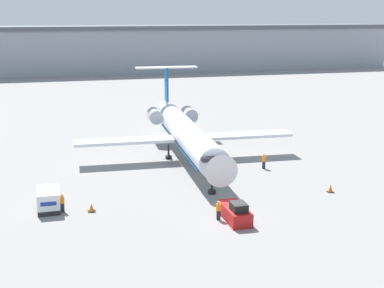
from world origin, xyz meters
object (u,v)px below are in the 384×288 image
airplane_main (186,133)px  worker_near_tug (219,210)px  pushback_tug (235,212)px  traffic_cone_right (330,188)px  worker_on_apron (62,202)px  luggage_cart (49,200)px  worker_by_wing (264,161)px  traffic_cone_left (92,208)px

airplane_main → worker_near_tug: (-2.03, -19.85, -2.51)m
pushback_tug → traffic_cone_right: pushback_tug is taller
airplane_main → pushback_tug: airplane_main is taller
worker_on_apron → luggage_cart: bearing=141.0°
pushback_tug → worker_by_wing: bearing=59.2°
worker_near_tug → worker_by_wing: 16.91m
luggage_cart → airplane_main: bearing=39.2°
airplane_main → traffic_cone_right: size_ratio=38.19×
worker_by_wing → pushback_tug: bearing=-120.8°
worker_near_tug → worker_on_apron: (-13.22, 5.43, -0.01)m
traffic_cone_left → traffic_cone_right: size_ratio=0.92×
worker_by_wing → worker_near_tug: bearing=-125.6°
luggage_cart → pushback_tug: bearing=-23.5°
worker_on_apron → worker_by_wing: bearing=19.8°
traffic_cone_left → worker_by_wing: bearing=23.4°
worker_by_wing → traffic_cone_left: size_ratio=2.30×
worker_near_tug → worker_on_apron: size_ratio=1.01×
pushback_tug → luggage_cart: (-15.82, 6.88, 0.23)m
worker_on_apron → traffic_cone_left: worker_on_apron is taller
worker_near_tug → traffic_cone_left: 11.73m
pushback_tug → worker_near_tug: (-1.38, 0.47, 0.19)m
luggage_cart → traffic_cone_left: size_ratio=4.72×
airplane_main → traffic_cone_left: size_ratio=41.30×
luggage_cart → worker_by_wing: 25.37m
airplane_main → luggage_cart: size_ratio=8.75×
airplane_main → traffic_cone_left: airplane_main is taller
pushback_tug → worker_by_wing: size_ratio=2.50×
worker_on_apron → worker_near_tug: bearing=-22.3°
luggage_cart → traffic_cone_left: (3.78, -1.57, -0.59)m
traffic_cone_left → worker_near_tug: bearing=-24.5°
pushback_tug → worker_on_apron: 15.75m
traffic_cone_left → pushback_tug: bearing=-23.8°
airplane_main → worker_near_tug: bearing=-95.8°
traffic_cone_right → pushback_tug: bearing=-158.5°
airplane_main → pushback_tug: bearing=-91.8°
airplane_main → luggage_cart: 21.39m
pushback_tug → worker_near_tug: bearing=161.4°
worker_by_wing → worker_on_apron: worker_by_wing is taller
pushback_tug → traffic_cone_right: size_ratio=5.31×
airplane_main → luggage_cart: (-16.47, -13.43, -2.47)m
worker_on_apron → traffic_cone_right: (26.47, -1.21, -0.51)m
airplane_main → worker_by_wing: airplane_main is taller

